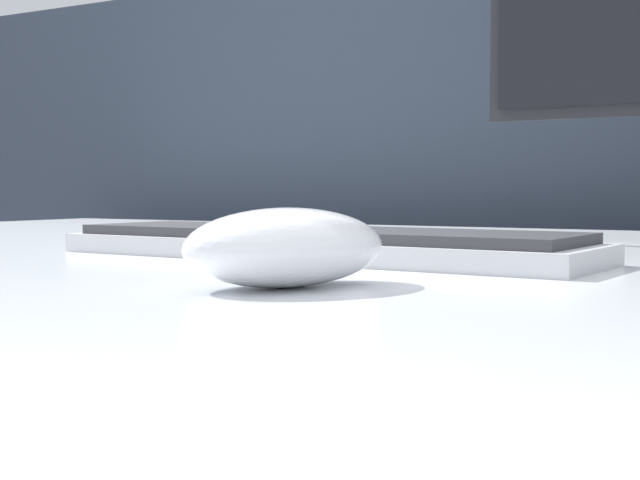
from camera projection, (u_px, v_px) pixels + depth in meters
name	position (u px, v px, depth m)	size (l,w,h in m)	color
partition_panel	(617.00, 343.00, 1.33)	(5.00, 0.03, 1.21)	#333D4C
computer_mouse_near	(286.00, 247.00, 0.50)	(0.12, 0.15, 0.05)	white
keyboard	(317.00, 244.00, 0.71)	(0.46, 0.15, 0.02)	silver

